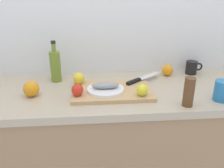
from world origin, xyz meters
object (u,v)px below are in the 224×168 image
Objects in this scene: fish_fillet at (106,85)px; coffee_mug_1 at (223,91)px; chef_knife at (140,79)px; coffee_mug_0 at (192,67)px; lemon_0 at (142,90)px; pepper_mill at (189,92)px; cutting_board at (112,91)px; orange_0 at (167,70)px; white_plate at (106,89)px; olive_oil_bottle at (55,66)px.

fish_fillet is 1.26× the size of coffee_mug_1.
coffee_mug_0 is (0.39, 0.15, 0.02)m from chef_knife.
fish_fillet is at bearing 157.04° from lemon_0.
cutting_board is at bearing 151.91° from pepper_mill.
pepper_mill is (-0.03, -0.44, 0.04)m from orange_0.
lemon_0 is 0.55m from coffee_mug_0.
white_plate is (-0.04, -0.02, 0.02)m from cutting_board.
orange_0 is at bearing -7.07° from chef_knife.
fish_fillet is 1.03× the size of pepper_mill.
lemon_0 is 0.42× the size of pepper_mill.
lemon_0 is at bearing -32.12° from olive_oil_bottle.
chef_knife is at bearing -10.09° from olive_oil_bottle.
cutting_board is 2.16× the size of white_plate.
chef_knife is 0.46m from coffee_mug_1.
pepper_mill reaches higher than fish_fillet.
lemon_0 is 0.57m from olive_oil_bottle.
white_plate is 0.83× the size of chef_knife.
lemon_0 is at bearing -138.91° from coffee_mug_0.
cutting_board is 2.88× the size of fish_fillet.
orange_0 is (0.43, 0.27, 0.01)m from white_plate.
cutting_board is 0.18m from lemon_0.
white_plate is 2.72× the size of orange_0.
lemon_0 is 0.54× the size of coffee_mug_0.
fish_fillet is 2.46× the size of lemon_0.
olive_oil_bottle is at bearing 147.88° from lemon_0.
orange_0 reaches higher than cutting_board.
white_plate is at bearing -90.00° from fish_fillet.
coffee_mug_0 is (0.42, 0.36, -0.01)m from lemon_0.
white_plate is 0.43m from pepper_mill.
fish_fillet reaches higher than chef_knife.
chef_knife is 0.96× the size of olive_oil_bottle.
chef_knife is at bearing 82.41° from lemon_0.
chef_knife is 0.21m from lemon_0.
fish_fillet is 0.59× the size of olive_oil_bottle.
coffee_mug_1 is at bearing -21.49° from olive_oil_bottle.
coffee_mug_0 is at bearing 88.80° from coffee_mug_1.
coffee_mug_1 reaches higher than cutting_board.
olive_oil_bottle is (-0.33, 0.20, 0.09)m from cutting_board.
coffee_mug_0 is 0.41m from coffee_mug_1.
coffee_mug_0 reaches higher than orange_0.
lemon_0 is at bearing -33.42° from cutting_board.
cutting_board is 0.62m from coffee_mug_0.
pepper_mill is (0.69, -0.39, -0.03)m from olive_oil_bottle.
white_plate is at bearing 157.04° from lemon_0.
coffee_mug_1 is (0.59, -0.13, 0.00)m from fish_fillet.
olive_oil_bottle reaches higher than cutting_board.
lemon_0 reaches higher than chef_knife.
chef_knife is at bearing 31.78° from fish_fillet.
coffee_mug_0 is at bearing 3.88° from olive_oil_bottle.
coffee_mug_1 is at bearing -12.04° from fish_fillet.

